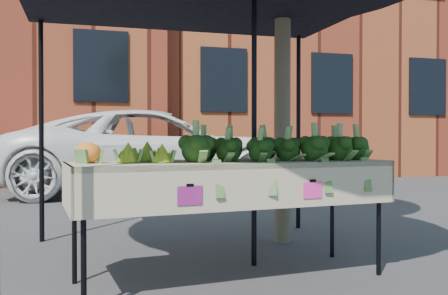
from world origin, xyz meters
TOP-DOWN VIEW (x-y plane):
  - ground at (0.00, 0.00)m, footprint 90.00×90.00m
  - table at (0.18, 0.11)m, footprint 2.47×1.04m
  - canopy at (0.13, 0.53)m, footprint 3.16×3.16m
  - broccoli_heap at (0.54, 0.13)m, footprint 1.54×0.57m
  - romanesco_cluster at (-0.49, 0.09)m, footprint 0.43×0.47m
  - cauliflower_pair at (-0.87, 0.06)m, footprint 0.20×0.20m
  - vehicle at (0.52, 6.26)m, footprint 2.00×2.91m
  - street_tree at (1.08, 1.27)m, footprint 2.38×2.38m
  - building_right at (7.00, 12.50)m, footprint 12.00×8.00m

SIDE VIEW (x-z plane):
  - ground at x=0.00m, z-range 0.00..0.00m
  - table at x=0.18m, z-range 0.00..0.90m
  - cauliflower_pair at x=-0.87m, z-range 0.90..1.08m
  - romanesco_cluster at x=-0.49m, z-range 0.90..1.10m
  - broccoli_heap at x=0.54m, z-range 0.90..1.15m
  - canopy at x=0.13m, z-range 0.00..2.74m
  - street_tree at x=1.08m, z-range 0.00..4.69m
  - vehicle at x=0.52m, z-range 0.00..5.86m
  - building_right at x=7.00m, z-range 0.00..8.50m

